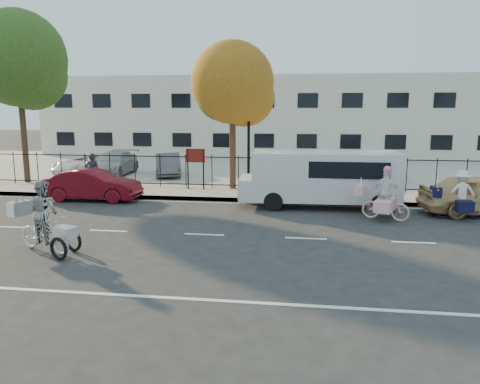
% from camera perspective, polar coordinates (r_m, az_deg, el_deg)
% --- Properties ---
extents(ground, '(120.00, 120.00, 0.00)m').
position_cam_1_polar(ground, '(14.01, -4.40, -5.21)').
color(ground, '#333334').
extents(road_markings, '(60.00, 9.52, 0.01)m').
position_cam_1_polar(road_markings, '(14.01, -4.40, -5.19)').
color(road_markings, silver).
rests_on(road_markings, ground).
extents(curb, '(60.00, 0.10, 0.15)m').
position_cam_1_polar(curb, '(18.83, -1.12, -0.93)').
color(curb, '#A8A399').
rests_on(curb, ground).
extents(sidewalk, '(60.00, 2.20, 0.15)m').
position_cam_1_polar(sidewalk, '(19.85, -0.64, -0.34)').
color(sidewalk, '#A8A399').
rests_on(sidewalk, ground).
extents(parking_lot, '(60.00, 15.60, 0.15)m').
position_cam_1_polar(parking_lot, '(28.57, 2.04, 2.92)').
color(parking_lot, '#A8A399').
rests_on(parking_lot, ground).
extents(iron_fence, '(58.00, 0.06, 1.50)m').
position_cam_1_polar(iron_fence, '(20.79, -0.19, 2.45)').
color(iron_fence, black).
rests_on(iron_fence, sidewalk).
extents(building, '(34.00, 10.00, 6.00)m').
position_cam_1_polar(building, '(38.30, 3.65, 9.17)').
color(building, silver).
rests_on(building, ground).
extents(lamppost, '(0.36, 0.36, 4.33)m').
position_cam_1_polar(lamppost, '(20.14, 1.07, 8.51)').
color(lamppost, black).
rests_on(lamppost, sidewalk).
extents(street_sign, '(0.85, 0.06, 1.80)m').
position_cam_1_polar(street_sign, '(20.68, -5.44, 3.80)').
color(street_sign, black).
rests_on(street_sign, sidewalk).
extents(zebra_trike, '(2.19, 1.49, 1.90)m').
position_cam_1_polar(zebra_trike, '(13.25, -22.74, -3.64)').
color(zebra_trike, silver).
rests_on(zebra_trike, ground).
extents(unicorn_bike, '(1.85, 1.35, 1.83)m').
position_cam_1_polar(unicorn_bike, '(16.36, 17.24, -0.95)').
color(unicorn_bike, beige).
rests_on(unicorn_bike, ground).
extents(bull_bike, '(1.78, 1.21, 1.66)m').
position_cam_1_polar(bull_bike, '(17.47, 25.25, -0.84)').
color(bull_bike, black).
rests_on(bull_bike, ground).
extents(white_van, '(5.95, 2.16, 2.10)m').
position_cam_1_polar(white_van, '(17.88, 9.96, 1.84)').
color(white_van, white).
rests_on(white_van, ground).
extents(red_sedan, '(3.84, 1.35, 1.27)m').
position_cam_1_polar(red_sedan, '(19.87, -17.49, 0.82)').
color(red_sedan, '#5E0A15').
rests_on(red_sedan, ground).
extents(pedestrian, '(0.68, 0.54, 1.64)m').
position_cam_1_polar(pedestrian, '(21.33, -17.53, 2.36)').
color(pedestrian, black).
rests_on(pedestrian, sidewalk).
extents(lot_car_a, '(1.92, 4.38, 1.25)m').
position_cam_1_polar(lot_car_a, '(25.88, -15.18, 3.36)').
color(lot_car_a, '#94979B').
rests_on(lot_car_a, parking_lot).
extents(lot_car_b, '(2.76, 4.50, 1.16)m').
position_cam_1_polar(lot_car_b, '(26.52, -18.21, 3.27)').
color(lot_car_b, white).
rests_on(lot_car_b, parking_lot).
extents(lot_car_c, '(2.30, 3.80, 1.18)m').
position_cam_1_polar(lot_car_c, '(25.21, -8.78, 3.34)').
color(lot_car_c, '#54555C').
rests_on(lot_car_c, parking_lot).
extents(lot_car_d, '(2.26, 4.29, 1.39)m').
position_cam_1_polar(lot_car_d, '(24.11, 16.66, 2.97)').
color(lot_car_d, '#AAAAB1').
rests_on(lot_car_d, parking_lot).
extents(tree_west, '(4.49, 4.49, 8.23)m').
position_cam_1_polar(tree_west, '(24.85, -25.08, 14.03)').
color(tree_west, '#442D1D').
rests_on(tree_west, ground).
extents(tree_mid, '(3.62, 3.60, 6.59)m').
position_cam_1_polar(tree_mid, '(20.79, -0.51, 12.71)').
color(tree_mid, '#442D1D').
rests_on(tree_mid, ground).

